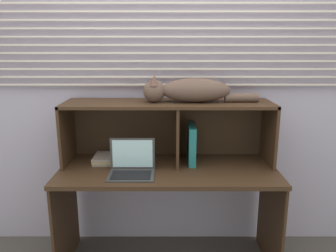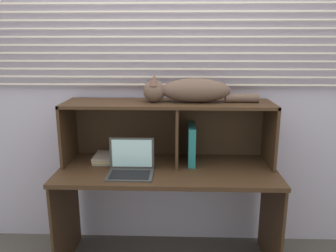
# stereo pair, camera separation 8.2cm
# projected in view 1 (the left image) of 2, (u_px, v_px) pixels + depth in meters

# --- Properties ---
(back_panel_with_blinds) EXTENTS (4.40, 0.08, 2.50)m
(back_panel_with_blinds) POSITION_uv_depth(u_px,v_px,m) (168.00, 91.00, 2.59)
(back_panel_with_blinds) COLOR #B1AAC4
(back_panel_with_blinds) RESTS_ON ground
(desk) EXTENTS (1.53, 0.64, 0.76)m
(desk) POSITION_uv_depth(u_px,v_px,m) (168.00, 187.00, 2.40)
(desk) COLOR #3A2617
(desk) RESTS_ON ground
(hutch_shelf_unit) EXTENTS (1.49, 0.38, 0.45)m
(hutch_shelf_unit) POSITION_uv_depth(u_px,v_px,m) (169.00, 119.00, 2.44)
(hutch_shelf_unit) COLOR #3A2617
(hutch_shelf_unit) RESTS_ON desk
(cat) EXTENTS (0.82, 0.18, 0.19)m
(cat) POSITION_uv_depth(u_px,v_px,m) (189.00, 90.00, 2.35)
(cat) COLOR brown
(cat) RESTS_ON hutch_shelf_unit
(laptop) EXTENTS (0.31, 0.22, 0.23)m
(laptop) POSITION_uv_depth(u_px,v_px,m) (132.00, 167.00, 2.25)
(laptop) COLOR #363636
(laptop) RESTS_ON desk
(binder_upright) EXTENTS (0.05, 0.26, 0.28)m
(binder_upright) POSITION_uv_depth(u_px,v_px,m) (191.00, 144.00, 2.45)
(binder_upright) COLOR #207074
(binder_upright) RESTS_ON desk
(book_stack) EXTENTS (0.19, 0.23, 0.05)m
(book_stack) POSITION_uv_depth(u_px,v_px,m) (107.00, 159.00, 2.48)
(book_stack) COLOR gray
(book_stack) RESTS_ON desk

